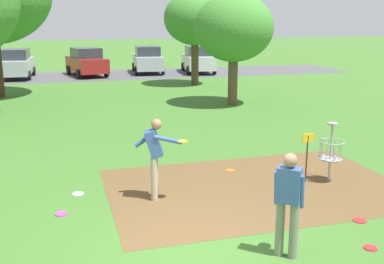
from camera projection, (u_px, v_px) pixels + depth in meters
name	position (u px, v px, depth m)	size (l,w,h in m)	color
ground_plane	(197.00, 252.00, 7.55)	(160.00, 160.00, 0.00)	#3D6B28
dirt_tee_pad	(256.00, 187.00, 10.43)	(6.56, 4.34, 0.01)	brown
disc_golf_basket	(328.00, 150.00, 10.67)	(0.98, 0.58, 1.39)	#9E9EA3
player_foreground_watching	(288.00, 199.00, 7.18)	(0.46, 0.45, 1.71)	slate
player_throwing	(155.00, 153.00, 9.57)	(1.00, 0.73, 1.71)	tan
frisbee_near_basket	(371.00, 248.00, 7.65)	(0.22, 0.22, 0.02)	red
frisbee_mid_grass	(230.00, 170.00, 11.56)	(0.22, 0.22, 0.02)	orange
frisbee_far_left	(78.00, 194.00, 10.02)	(0.25, 0.25, 0.02)	white
frisbee_scattered_a	(61.00, 214.00, 8.99)	(0.24, 0.24, 0.02)	#E53D99
frisbee_scattered_b	(360.00, 221.00, 8.69)	(0.25, 0.25, 0.02)	red
tree_near_left	(234.00, 28.00, 19.73)	(3.37, 3.37, 4.74)	brown
tree_mid_left	(195.00, 19.00, 25.73)	(3.46, 3.46, 5.18)	#4C3823
parking_lot_strip	(89.00, 76.00, 30.78)	(36.00, 6.00, 0.01)	#4C4C51
parked_car_leftmost	(16.00, 64.00, 29.33)	(2.19, 4.31, 1.84)	#B2B7BC
parked_car_center_left	(87.00, 62.00, 30.59)	(2.63, 4.48, 1.84)	maroon
parked_car_center_right	(148.00, 60.00, 32.26)	(2.26, 4.35, 1.84)	#B2B7BC
parked_car_rightmost	(198.00, 59.00, 32.43)	(2.37, 4.40, 1.84)	silver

